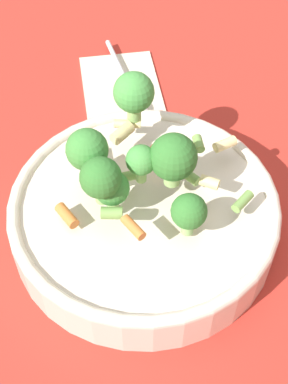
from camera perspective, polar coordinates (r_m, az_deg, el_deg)
The scene contains 5 objects.
ground_plane at distance 0.60m, azimuth 0.00°, elevation -4.00°, with size 3.00×3.00×0.00m, color #B72D23.
bowl at distance 0.57m, azimuth 0.00°, elevation -2.30°, with size 0.28×0.28×0.05m.
pasta_salad at distance 0.53m, azimuth -0.63°, elevation 3.76°, with size 0.18×0.21×0.09m.
napkin at distance 0.76m, azimuth -2.39°, elevation 10.93°, with size 0.19×0.15×0.01m.
spoon at distance 0.74m, azimuth -1.49°, elevation 10.84°, with size 0.17×0.04×0.01m.
Camera 1 is at (0.31, -0.15, 0.48)m, focal length 50.00 mm.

